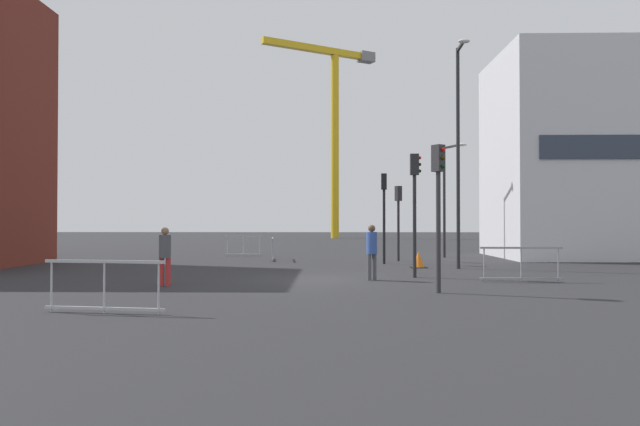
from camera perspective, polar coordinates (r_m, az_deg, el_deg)
name	(u,v)px	position (r m, az deg, el deg)	size (l,w,h in m)	color
ground	(316,280)	(18.20, -0.44, -6.73)	(160.00, 160.00, 0.00)	#28282B
office_block	(604,156)	(33.02, 26.69, 5.14)	(11.07, 7.25, 10.52)	silver
construction_crane	(333,114)	(63.95, 1.37, 9.95)	(12.46, 7.64, 21.33)	gold
streetlamp_tall	(459,142)	(23.05, 13.80, 6.97)	(0.44, 1.43, 8.74)	#232326
streetlamp_short	(447,189)	(29.81, 12.70, 2.34)	(0.92, 1.67, 5.77)	#232326
traffic_light_near	(415,195)	(19.09, 9.52, 1.83)	(0.37, 0.25, 4.11)	#232326
traffic_light_far	(384,203)	(25.02, 6.47, 0.99)	(0.27, 0.38, 3.97)	black
traffic_light_verge	(398,210)	(26.85, 7.89, 0.29)	(0.34, 0.39, 3.53)	#232326
traffic_light_island	(438,193)	(15.08, 11.84, 1.97)	(0.36, 0.38, 3.86)	#2D2D30
pedestrian_walking	(165,252)	(17.00, -15.34, -3.79)	(0.34, 0.34, 1.69)	red
pedestrian_waiting	(372,248)	(18.02, 5.23, -3.52)	(0.34, 0.34, 1.76)	#4C4C51
safety_barrier_mid_span	(273,249)	(27.18, -4.80, -3.59)	(0.29, 2.42, 1.08)	gray
safety_barrier_right_run	(244,246)	(30.88, -7.71, -3.26)	(1.92, 0.35, 1.08)	#B2B5BA
safety_barrier_front	(521,264)	(18.54, 19.60, -4.83)	(2.51, 0.11, 1.08)	gray
safety_barrier_left_run	(104,286)	(12.34, -20.91, -6.84)	(2.57, 0.40, 1.08)	#B2B5BA
traffic_cone_orange	(418,260)	(23.18, 9.88, -4.70)	(0.64, 0.64, 0.65)	black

